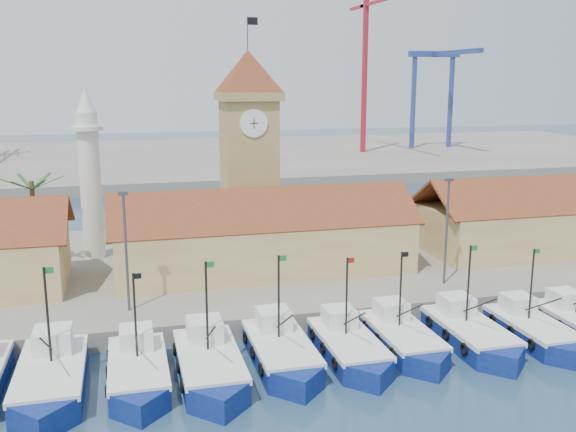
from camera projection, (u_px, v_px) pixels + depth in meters
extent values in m
plane|color=#1D374F|center=(331.00, 381.00, 39.98)|extent=(400.00, 400.00, 0.00)
cube|color=gray|center=(254.00, 265.00, 62.56)|extent=(140.00, 32.00, 1.50)
cube|color=gray|center=(178.00, 159.00, 143.95)|extent=(240.00, 80.00, 2.00)
cube|color=navy|center=(52.00, 383.00, 38.63)|extent=(3.82, 8.65, 1.97)
cube|color=navy|center=(44.00, 419.00, 34.53)|extent=(3.82, 3.82, 1.97)
cube|color=silver|center=(51.00, 368.00, 38.42)|extent=(3.90, 8.89, 0.38)
cube|color=silver|center=(53.00, 340.00, 40.29)|extent=(2.29, 2.40, 1.53)
cylinder|color=black|center=(48.00, 316.00, 38.30)|extent=(0.15, 0.15, 6.12)
cube|color=#197226|center=(49.00, 270.00, 37.78)|extent=(0.55, 0.02, 0.38)
cube|color=navy|center=(138.00, 376.00, 39.67)|extent=(3.48, 7.88, 1.79)
cube|color=navy|center=(140.00, 406.00, 35.94)|extent=(3.48, 3.48, 1.79)
cube|color=silver|center=(138.00, 362.00, 39.49)|extent=(3.55, 8.10, 0.35)
cube|color=silver|center=(136.00, 338.00, 41.18)|extent=(2.09, 2.19, 1.39)
cylinder|color=black|center=(135.00, 317.00, 39.38)|extent=(0.14, 0.14, 5.57)
cube|color=black|center=(137.00, 276.00, 38.90)|extent=(0.50, 0.02, 0.35)
cube|color=navy|center=(210.00, 369.00, 40.43)|extent=(3.73, 8.45, 1.92)
cube|color=navy|center=(219.00, 401.00, 36.43)|extent=(3.73, 3.73, 1.92)
cube|color=silver|center=(209.00, 355.00, 40.23)|extent=(3.81, 8.68, 0.37)
cube|color=silver|center=(205.00, 330.00, 42.06)|extent=(2.24, 2.35, 1.49)
cylinder|color=black|center=(207.00, 307.00, 40.12)|extent=(0.15, 0.15, 5.97)
cube|color=#197226|center=(210.00, 264.00, 39.60)|extent=(0.53, 0.02, 0.37)
cube|color=navy|center=(281.00, 356.00, 42.48)|extent=(3.64, 8.23, 1.87)
cube|color=navy|center=(297.00, 384.00, 38.58)|extent=(3.64, 3.64, 1.87)
cube|color=silver|center=(281.00, 342.00, 42.29)|extent=(3.71, 8.46, 0.36)
cube|color=silver|center=(274.00, 320.00, 44.06)|extent=(2.18, 2.29, 1.46)
cylinder|color=black|center=(279.00, 298.00, 42.17)|extent=(0.15, 0.15, 5.82)
cube|color=#197226|center=(282.00, 258.00, 41.67)|extent=(0.52, 0.02, 0.36)
cube|color=navy|center=(348.00, 351.00, 43.30)|extent=(3.44, 7.79, 1.77)
cube|color=navy|center=(369.00, 376.00, 39.61)|extent=(3.44, 3.44, 1.77)
cube|color=silver|center=(348.00, 339.00, 43.12)|extent=(3.51, 8.01, 0.34)
cube|color=silver|center=(339.00, 317.00, 44.80)|extent=(2.07, 2.17, 1.38)
cylinder|color=black|center=(347.00, 297.00, 43.01)|extent=(0.14, 0.14, 5.51)
cube|color=#A5140F|center=(351.00, 260.00, 42.54)|extent=(0.49, 0.02, 0.34)
cube|color=navy|center=(402.00, 342.00, 44.78)|extent=(3.44, 7.78, 1.77)
cube|color=navy|center=(427.00, 365.00, 41.09)|extent=(3.44, 3.44, 1.77)
cube|color=silver|center=(402.00, 330.00, 44.59)|extent=(3.51, 8.00, 0.34)
cube|color=silver|center=(391.00, 310.00, 46.27)|extent=(2.06, 2.16, 1.38)
cylinder|color=black|center=(401.00, 290.00, 44.49)|extent=(0.14, 0.14, 5.50)
cube|color=black|center=(405.00, 254.00, 44.01)|extent=(0.49, 0.02, 0.34)
cube|color=navy|center=(469.00, 338.00, 45.50)|extent=(3.57, 8.07, 1.83)
cube|color=navy|center=(501.00, 361.00, 41.68)|extent=(3.57, 3.57, 1.83)
cube|color=silver|center=(470.00, 325.00, 45.31)|extent=(3.64, 8.30, 0.36)
cube|color=silver|center=(456.00, 305.00, 47.05)|extent=(2.14, 2.24, 1.43)
cylinder|color=black|center=(468.00, 285.00, 45.20)|extent=(0.14, 0.14, 5.71)
cube|color=#197226|center=(474.00, 248.00, 44.71)|extent=(0.51, 0.02, 0.36)
cube|color=navy|center=(532.00, 334.00, 46.23)|extent=(3.35, 7.58, 1.72)
cube|color=navy|center=(566.00, 355.00, 42.64)|extent=(3.35, 3.35, 1.72)
cube|color=silver|center=(532.00, 323.00, 46.05)|extent=(3.42, 7.79, 0.33)
cube|color=silver|center=(518.00, 304.00, 47.69)|extent=(2.01, 2.11, 1.34)
cylinder|color=black|center=(531.00, 285.00, 45.95)|extent=(0.13, 0.13, 5.36)
cube|color=#197226|center=(537.00, 251.00, 45.49)|extent=(0.48, 0.02, 0.33)
cube|color=silver|center=(564.00, 299.00, 48.88)|extent=(1.98, 2.07, 1.32)
cube|color=#D3BE73|center=(263.00, 245.00, 58.14)|extent=(26.00, 10.00, 4.50)
cube|color=brown|center=(268.00, 210.00, 54.99)|extent=(27.04, 5.13, 3.21)
cube|color=brown|center=(257.00, 200.00, 59.73)|extent=(27.04, 5.13, 3.21)
cube|color=#D3BE73|center=(566.00, 225.00, 65.96)|extent=(30.00, 10.00, 4.50)
cube|color=brown|center=(554.00, 186.00, 67.55)|extent=(31.20, 5.13, 3.21)
cube|color=tan|center=(249.00, 178.00, 62.73)|extent=(5.00, 5.00, 15.00)
cube|color=tan|center=(248.00, 96.00, 61.09)|extent=(5.80, 5.80, 0.80)
pyramid|color=brown|center=(248.00, 72.00, 60.61)|extent=(5.80, 5.80, 4.00)
cylinder|color=white|center=(254.00, 123.00, 59.17)|extent=(2.60, 0.15, 2.60)
cube|color=black|center=(254.00, 123.00, 59.10)|extent=(0.08, 0.02, 1.00)
cube|color=black|center=(254.00, 123.00, 59.10)|extent=(0.80, 0.02, 0.08)
cylinder|color=#3F3F44|center=(247.00, 33.00, 59.88)|extent=(0.10, 0.10, 3.00)
cube|color=black|center=(252.00, 21.00, 59.78)|extent=(1.00, 0.03, 0.70)
cylinder|color=silver|center=(91.00, 186.00, 61.07)|extent=(2.00, 2.00, 14.00)
cylinder|color=silver|center=(87.00, 128.00, 59.92)|extent=(3.00, 3.00, 0.40)
cone|color=silver|center=(85.00, 100.00, 59.38)|extent=(1.80, 1.80, 2.40)
cylinder|color=brown|center=(35.00, 224.00, 58.57)|extent=(0.44, 0.44, 8.00)
cube|color=#205F26|center=(48.00, 183.00, 58.12)|extent=(2.80, 0.35, 1.18)
cube|color=#205F26|center=(41.00, 181.00, 59.10)|extent=(1.71, 2.60, 1.18)
cube|color=#205F26|center=(25.00, 181.00, 58.76)|extent=(1.71, 2.60, 1.18)
cube|color=#205F26|center=(15.00, 184.00, 57.44)|extent=(2.80, 0.35, 1.18)
cube|color=#205F26|center=(21.00, 186.00, 56.46)|extent=(1.71, 2.60, 1.18)
cube|color=#205F26|center=(38.00, 185.00, 56.81)|extent=(1.71, 2.60, 1.18)
cylinder|color=#3F3F44|center=(126.00, 252.00, 47.17)|extent=(0.20, 0.20, 9.00)
cube|color=#3F3F44|center=(123.00, 193.00, 46.25)|extent=(0.70, 0.25, 0.25)
cylinder|color=#3F3F44|center=(446.00, 232.00, 53.52)|extent=(0.20, 0.20, 9.00)
cube|color=#3F3F44|center=(449.00, 180.00, 52.60)|extent=(0.70, 0.25, 0.25)
cube|color=#AF1A2A|center=(364.00, 78.00, 145.83)|extent=(1.00, 1.00, 33.76)
cube|color=#AF1A2A|center=(358.00, 7.00, 147.26)|extent=(0.60, 10.00, 0.60)
cube|color=navy|center=(413.00, 103.00, 155.39)|extent=(0.90, 0.90, 22.00)
cube|color=navy|center=(451.00, 102.00, 157.83)|extent=(0.90, 0.90, 22.00)
cube|color=navy|center=(434.00, 54.00, 154.21)|extent=(13.00, 1.40, 1.40)
cube|color=navy|center=(455.00, 52.00, 144.74)|extent=(1.40, 22.00, 1.00)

